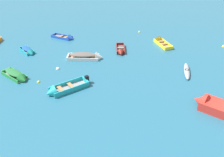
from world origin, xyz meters
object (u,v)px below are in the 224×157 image
(rowboat_blue_near_camera, at_px, (67,38))
(mooring_buoy_between_boats_left, at_px, (224,47))
(kayak_grey_far_back, at_px, (187,71))
(rowboat_turquoise_center, at_px, (28,51))
(mooring_buoy_between_boats_right, at_px, (58,69))
(rowboat_green_back_row_right, at_px, (17,76))
(mooring_buoy_near_foreground, at_px, (139,32))
(rowboat_yellow_back_row_center, at_px, (160,41))
(mooring_buoy_central, at_px, (39,82))
(rowboat_turquoise_back_row_left, at_px, (60,90))
(rowboat_white_distant_center, at_px, (89,56))
(rowboat_maroon_outer_right, at_px, (121,51))

(rowboat_blue_near_camera, bearing_deg, mooring_buoy_between_boats_left, -1.92)
(kayak_grey_far_back, relative_size, rowboat_blue_near_camera, 1.04)
(rowboat_turquoise_center, bearing_deg, mooring_buoy_between_boats_right, -38.07)
(mooring_buoy_between_boats_right, bearing_deg, rowboat_green_back_row_right, -146.32)
(kayak_grey_far_back, bearing_deg, mooring_buoy_between_boats_right, -177.70)
(mooring_buoy_near_foreground, bearing_deg, rowboat_yellow_back_row_center, -54.18)
(rowboat_yellow_back_row_center, xyz_separation_m, rowboat_blue_near_camera, (-12.98, 0.16, -0.03))
(rowboat_turquoise_center, height_order, mooring_buoy_central, rowboat_turquoise_center)
(mooring_buoy_near_foreground, relative_size, mooring_buoy_between_boats_left, 0.75)
(rowboat_turquoise_back_row_left, xyz_separation_m, rowboat_white_distant_center, (1.58, 7.42, 0.09))
(rowboat_turquoise_back_row_left, bearing_deg, mooring_buoy_between_boats_left, 33.85)
(rowboat_maroon_outer_right, height_order, kayak_grey_far_back, rowboat_maroon_outer_right)
(rowboat_blue_near_camera, height_order, mooring_buoy_between_boats_left, rowboat_blue_near_camera)
(kayak_grey_far_back, height_order, mooring_buoy_between_boats_right, kayak_grey_far_back)
(kayak_grey_far_back, relative_size, mooring_buoy_central, 11.52)
(rowboat_yellow_back_row_center, xyz_separation_m, kayak_grey_far_back, (2.41, -8.06, -0.02))
(rowboat_maroon_outer_right, bearing_deg, rowboat_green_back_row_right, -144.63)
(rowboat_yellow_back_row_center, relative_size, kayak_grey_far_back, 1.01)
(mooring_buoy_between_boats_left, bearing_deg, rowboat_turquoise_back_row_left, -146.15)
(mooring_buoy_between_boats_right, relative_size, mooring_buoy_central, 1.30)
(rowboat_white_distant_center, distance_m, mooring_buoy_near_foreground, 11.35)
(rowboat_green_back_row_right, distance_m, mooring_buoy_near_foreground, 19.65)
(rowboat_yellow_back_row_center, bearing_deg, rowboat_green_back_row_right, -144.58)
(rowboat_white_distant_center, bearing_deg, rowboat_green_back_row_right, -141.73)
(kayak_grey_far_back, height_order, mooring_buoy_near_foreground, kayak_grey_far_back)
(rowboat_turquoise_center, bearing_deg, rowboat_blue_near_camera, 53.11)
(rowboat_green_back_row_right, relative_size, rowboat_white_distant_center, 0.84)
(rowboat_yellow_back_row_center, bearing_deg, mooring_buoy_near_foreground, 125.82)
(rowboat_yellow_back_row_center, bearing_deg, rowboat_maroon_outer_right, -144.47)
(rowboat_turquoise_center, xyz_separation_m, rowboat_blue_near_camera, (3.76, 5.01, -0.10))
(rowboat_white_distant_center, xyz_separation_m, rowboat_turquoise_center, (-7.92, 0.90, -0.06))
(mooring_buoy_central, xyz_separation_m, mooring_buoy_between_boats_left, (21.52, 11.04, 0.00))
(rowboat_turquoise_center, xyz_separation_m, mooring_buoy_between_boats_left, (25.13, 4.29, -0.26))
(kayak_grey_far_back, relative_size, rowboat_turquoise_center, 1.41)
(rowboat_white_distant_center, bearing_deg, rowboat_turquoise_back_row_left, -102.00)
(rowboat_green_back_row_right, height_order, rowboat_turquoise_center, rowboat_green_back_row_right)
(rowboat_turquoise_back_row_left, bearing_deg, kayak_grey_far_back, 21.74)
(rowboat_maroon_outer_right, bearing_deg, rowboat_blue_near_camera, 153.95)
(mooring_buoy_near_foreground, bearing_deg, mooring_buoy_between_boats_right, -126.17)
(rowboat_blue_near_camera, relative_size, mooring_buoy_near_foreground, 10.88)
(rowboat_white_distant_center, distance_m, mooring_buoy_between_boats_left, 17.99)
(rowboat_maroon_outer_right, xyz_separation_m, rowboat_turquoise_center, (-11.60, -1.18, 0.08))
(rowboat_blue_near_camera, bearing_deg, mooring_buoy_central, -90.71)
(rowboat_blue_near_camera, xyz_separation_m, mooring_buoy_near_foreground, (10.20, 3.69, -0.16))
(rowboat_yellow_back_row_center, relative_size, mooring_buoy_near_foreground, 11.42)
(rowboat_turquoise_back_row_left, height_order, rowboat_turquoise_center, rowboat_turquoise_back_row_left)
(rowboat_green_back_row_right, bearing_deg, mooring_buoy_between_boats_right, 33.68)
(rowboat_maroon_outer_right, distance_m, mooring_buoy_between_boats_right, 8.39)
(rowboat_yellow_back_row_center, distance_m, rowboat_blue_near_camera, 12.98)
(rowboat_blue_near_camera, height_order, mooring_buoy_between_boats_right, rowboat_blue_near_camera)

